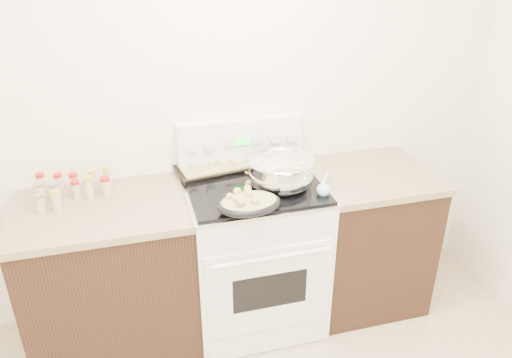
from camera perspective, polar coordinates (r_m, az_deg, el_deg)
name	(u,v)px	position (r m, az deg, el deg)	size (l,w,h in m)	color
room_shell	(266,182)	(1.15, 1.20, -0.31)	(4.10, 3.60, 2.75)	white
counter_left	(112,277)	(2.99, -16.12, -10.66)	(0.93, 0.67, 0.92)	black
counter_right	(363,236)	(3.29, 12.16, -6.44)	(0.73, 0.67, 0.92)	black
kitchen_range	(254,251)	(3.03, -0.27, -8.19)	(0.78, 0.73, 1.22)	white
mixing_bowl	(281,173)	(2.74, 2.85, 0.74)	(0.45, 0.45, 0.21)	silver
roasting_pan	(249,203)	(2.51, -0.84, -2.73)	(0.34, 0.25, 0.11)	black
baking_sheet	(212,165)	(2.99, -5.00, 1.60)	(0.48, 0.37, 0.06)	black
wooden_spoon	(251,181)	(2.81, -0.62, -0.19)	(0.14, 0.25, 0.04)	tan
blue_ladle	(324,188)	(2.71, 7.75, -1.04)	(0.15, 0.24, 0.09)	#9FE4ED
spice_jars	(70,188)	(2.85, -20.51, -1.00)	(0.39, 0.24, 0.13)	#BFB28C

